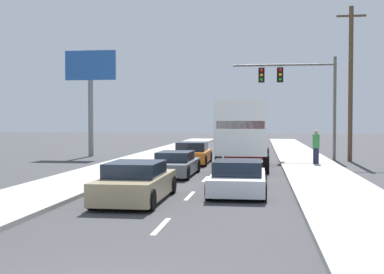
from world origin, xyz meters
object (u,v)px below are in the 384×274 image
at_px(car_gray, 176,164).
at_px(box_truck, 244,131).
at_px(car_white, 238,178).
at_px(utility_pole_mid, 351,82).
at_px(pedestrian_near_corner, 316,147).
at_px(traffic_signal_mast, 292,84).
at_px(car_orange, 193,154).
at_px(roadside_billboard, 91,82).
at_px(car_tan, 136,183).

distance_m(car_gray, box_truck, 5.06).
bearing_deg(car_white, car_gray, 120.74).
xyz_separation_m(utility_pole_mid, pedestrian_near_corner, (-2.48, -3.75, -3.89)).
relative_size(box_truck, pedestrian_near_corner, 4.48).
height_order(box_truck, car_white, box_truck).
distance_m(car_gray, traffic_signal_mast, 12.90).
xyz_separation_m(car_orange, utility_pole_mid, (9.57, 3.26, 4.39)).
height_order(car_white, utility_pole_mid, utility_pole_mid).
bearing_deg(roadside_billboard, car_gray, -55.11).
bearing_deg(car_tan, box_truck, 74.50).
xyz_separation_m(car_gray, utility_pole_mid, (9.50, 9.65, 4.46)).
xyz_separation_m(traffic_signal_mast, pedestrian_near_corner, (1.07, -4.65, -3.88)).
bearing_deg(traffic_signal_mast, utility_pole_mid, -14.28).
xyz_separation_m(car_orange, car_gray, (0.07, -6.39, -0.07)).
bearing_deg(car_gray, traffic_signal_mast, 60.59).
bearing_deg(traffic_signal_mast, car_tan, -108.41).
relative_size(car_gray, box_truck, 0.53).
distance_m(car_white, pedestrian_near_corner, 11.85).
height_order(car_orange, car_white, car_orange).
bearing_deg(car_gray, utility_pole_mid, 45.44).
distance_m(car_gray, roadside_billboard, 15.01).
bearing_deg(car_gray, pedestrian_near_corner, 40.04).
xyz_separation_m(car_white, roadside_billboard, (-11.29, 16.96, 4.77)).
bearing_deg(car_tan, utility_pole_mid, 60.81).
height_order(utility_pole_mid, roadside_billboard, utility_pole_mid).
distance_m(traffic_signal_mast, roadside_billboard, 14.14).
xyz_separation_m(car_tan, traffic_signal_mast, (5.98, 17.96, 4.39)).
height_order(car_gray, traffic_signal_mast, traffic_signal_mast).
relative_size(traffic_signal_mast, roadside_billboard, 0.89).
distance_m(car_white, roadside_billboard, 20.93).
bearing_deg(utility_pole_mid, roadside_billboard, 173.44).
xyz_separation_m(box_truck, car_white, (0.09, -9.03, -1.48)).
relative_size(car_tan, car_white, 1.01).
xyz_separation_m(car_gray, pedestrian_near_corner, (7.02, 5.90, 0.57)).
bearing_deg(car_tan, traffic_signal_mast, 71.59).
relative_size(car_orange, box_truck, 0.52).
bearing_deg(pedestrian_near_corner, roadside_billboard, 159.13).
xyz_separation_m(box_truck, roadside_billboard, (-11.20, 7.93, 3.30)).
relative_size(car_gray, car_white, 0.99).
relative_size(roadside_billboard, pedestrian_near_corner, 3.97).
xyz_separation_m(car_tan, pedestrian_near_corner, (7.05, 13.30, 0.51)).
distance_m(roadside_billboard, pedestrian_near_corner, 16.76).
distance_m(car_tan, utility_pole_mid, 20.03).
relative_size(car_white, utility_pole_mid, 0.47).
xyz_separation_m(car_gray, car_tan, (-0.03, -7.41, 0.06)).
height_order(car_gray, utility_pole_mid, utility_pole_mid).
bearing_deg(pedestrian_near_corner, box_truck, -151.42).
distance_m(car_gray, pedestrian_near_corner, 9.18).
distance_m(car_orange, utility_pole_mid, 11.02).
xyz_separation_m(car_orange, box_truck, (3.13, -2.65, 1.42)).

